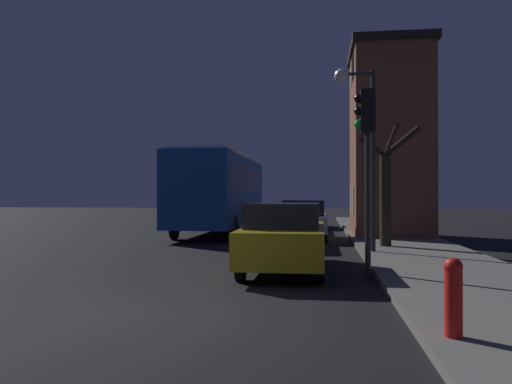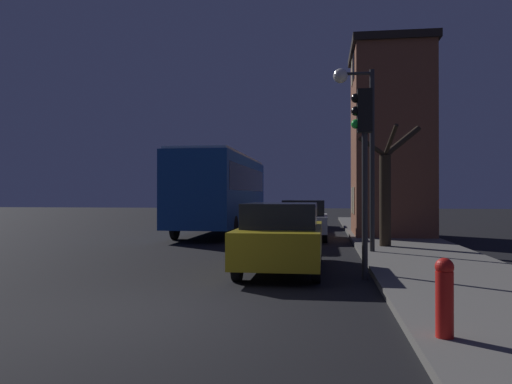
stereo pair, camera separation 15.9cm
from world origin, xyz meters
The scene contains 10 objects.
ground_plane centered at (0.00, 0.00, 0.00)m, with size 120.00×120.00×0.00m, color black.
brick_building centered at (5.26, 14.20, 4.05)m, with size 3.25×4.27×7.79m.
streetlamp centered at (3.54, 7.64, 3.86)m, with size 1.18×0.42×5.30m.
traffic_light centered at (3.35, 3.54, 2.85)m, with size 0.43×0.24×3.96m.
bare_tree centered at (4.54, 9.29, 1.99)m, with size 2.14×1.95×3.93m.
bus centered at (-2.12, 15.49, 2.11)m, with size 2.57×10.64×3.54m.
car_near_lane centered at (1.59, 4.46, 0.81)m, with size 1.78×4.65×1.57m.
car_mid_lane centered at (1.76, 12.72, 0.81)m, with size 1.80×3.84×1.56m.
car_far_lane centered at (1.45, 19.99, 0.76)m, with size 1.78×3.93×1.44m.
fire_hydrant centered at (3.91, -1.12, 0.61)m, with size 0.21×0.21×0.91m.
Camera 1 is at (2.40, -7.04, 1.75)m, focal length 35.00 mm.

